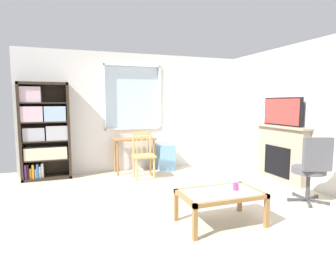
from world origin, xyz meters
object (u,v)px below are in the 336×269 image
at_px(fireplace, 281,153).
at_px(tv, 282,112).
at_px(sippy_cup, 236,186).
at_px(coffee_table, 220,196).
at_px(bookshelf, 44,131).
at_px(desk_under_window, 134,145).
at_px(wooden_chair, 143,155).
at_px(plastic_drawer_unit, 165,157).
at_px(office_chair, 312,166).

height_order(fireplace, tv, tv).
xyz_separation_m(tv, sippy_cup, (-1.87, -1.34, -0.86)).
height_order(coffee_table, sippy_cup, sippy_cup).
distance_m(coffee_table, sippy_cup, 0.24).
xyz_separation_m(bookshelf, tv, (4.21, -1.65, 0.37)).
distance_m(desk_under_window, coffee_table, 2.93).
xyz_separation_m(wooden_chair, plastic_drawer_unit, (0.65, 0.56, -0.19)).
relative_size(fireplace, office_chair, 1.29).
relative_size(desk_under_window, fireplace, 0.67).
xyz_separation_m(tv, coffee_table, (-2.09, -1.35, -0.96)).
bearing_deg(plastic_drawer_unit, sippy_cup, -91.97).
distance_m(plastic_drawer_unit, sippy_cup, 2.94).
relative_size(wooden_chair, sippy_cup, 10.00).
height_order(fireplace, sippy_cup, fireplace).
bearing_deg(sippy_cup, bookshelf, 128.15).
xyz_separation_m(bookshelf, fireplace, (4.23, -1.65, -0.42)).
bearing_deg(plastic_drawer_unit, tv, -42.16).
xyz_separation_m(fireplace, coffee_table, (-2.10, -1.35, -0.18)).
distance_m(plastic_drawer_unit, tv, 2.59).
distance_m(tv, office_chair, 1.47).
relative_size(fireplace, sippy_cup, 14.36).
height_order(wooden_chair, plastic_drawer_unit, wooden_chair).
bearing_deg(plastic_drawer_unit, desk_under_window, -175.95).
distance_m(desk_under_window, plastic_drawer_unit, 0.78).
bearing_deg(tv, fireplace, 0.00).
xyz_separation_m(wooden_chair, coffee_table, (0.33, -2.38, -0.12)).
height_order(fireplace, coffee_table, fireplace).
bearing_deg(fireplace, office_chair, -112.36).
relative_size(fireplace, tv, 1.38).
relative_size(bookshelf, desk_under_window, 2.14).
bearing_deg(fireplace, desk_under_window, 148.13).
bearing_deg(fireplace, bookshelf, 158.66).
height_order(tv, sippy_cup, tv).
xyz_separation_m(plastic_drawer_unit, tv, (1.76, -1.60, 1.03)).
bearing_deg(desk_under_window, sippy_cup, -78.14).
xyz_separation_m(wooden_chair, tv, (2.41, -1.03, 0.85)).
bearing_deg(coffee_table, wooden_chair, 97.84).
height_order(wooden_chair, fireplace, fireplace).
distance_m(fireplace, sippy_cup, 2.31).
distance_m(bookshelf, tv, 4.54).
relative_size(wooden_chair, coffee_table, 0.91).
xyz_separation_m(desk_under_window, office_chair, (2.00, -2.72, -0.04)).
bearing_deg(plastic_drawer_unit, office_chair, -64.91).
relative_size(wooden_chair, fireplace, 0.70).
bearing_deg(plastic_drawer_unit, bookshelf, 178.69).
distance_m(wooden_chair, coffee_table, 2.40).
distance_m(plastic_drawer_unit, fireplace, 2.41).
bearing_deg(wooden_chair, fireplace, -23.02).
xyz_separation_m(bookshelf, sippy_cup, (2.35, -2.99, -0.49)).
relative_size(plastic_drawer_unit, tv, 0.60).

